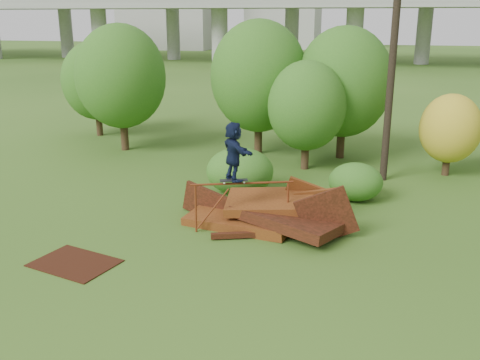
% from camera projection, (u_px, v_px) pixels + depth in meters
% --- Properties ---
extents(ground, '(240.00, 240.00, 0.00)m').
position_uv_depth(ground, '(251.00, 261.00, 14.11)').
color(ground, '#2D5116').
rests_on(ground, ground).
extents(scrap_pile, '(5.83, 3.18, 1.94)m').
position_uv_depth(scrap_pile, '(267.00, 213.00, 16.43)').
color(scrap_pile, '#4B1F0D').
rests_on(scrap_pile, ground).
extents(grind_rail, '(2.91, 1.12, 1.51)m').
position_uv_depth(grind_rail, '(242.00, 194.00, 15.88)').
color(grind_rail, '#65260F').
rests_on(grind_rail, ground).
extents(skateboard, '(0.85, 0.49, 0.09)m').
position_uv_depth(skateboard, '(234.00, 180.00, 15.72)').
color(skateboard, black).
rests_on(skateboard, grind_rail).
extents(skater, '(1.41, 1.57, 1.73)m').
position_uv_depth(skater, '(234.00, 151.00, 15.46)').
color(skater, '#101935').
rests_on(skater, skateboard).
extents(flat_plate, '(2.41, 1.98, 0.03)m').
position_uv_depth(flat_plate, '(75.00, 263.00, 13.98)').
color(flat_plate, black).
rests_on(flat_plate, ground).
extents(tree_0, '(4.22, 4.22, 5.95)m').
position_uv_depth(tree_0, '(121.00, 77.00, 24.97)').
color(tree_0, black).
rests_on(tree_0, ground).
extents(tree_1, '(4.41, 4.41, 6.14)m').
position_uv_depth(tree_1, '(259.00, 76.00, 24.27)').
color(tree_1, black).
rests_on(tree_1, ground).
extents(tree_2, '(3.23, 3.23, 4.55)m').
position_uv_depth(tree_2, '(307.00, 106.00, 21.95)').
color(tree_2, black).
rests_on(tree_2, ground).
extents(tree_3, '(4.23, 4.23, 5.87)m').
position_uv_depth(tree_3, '(344.00, 82.00, 23.55)').
color(tree_3, black).
rests_on(tree_3, ground).
extents(tree_4, '(2.40, 2.40, 3.32)m').
position_uv_depth(tree_4, '(450.00, 129.00, 21.27)').
color(tree_4, black).
rests_on(tree_4, ground).
extents(tree_6, '(3.60, 3.60, 5.03)m').
position_uv_depth(tree_6, '(96.00, 81.00, 28.31)').
color(tree_6, black).
rests_on(tree_6, ground).
extents(shrub_left, '(2.45, 2.26, 1.70)m').
position_uv_depth(shrub_left, '(240.00, 171.00, 19.31)').
color(shrub_left, '#1D5015').
rests_on(shrub_left, ground).
extents(shrub_right, '(1.88, 1.73, 1.34)m').
position_uv_depth(shrub_right, '(356.00, 182.00, 18.68)').
color(shrub_right, '#1D5015').
rests_on(shrub_right, ground).
extents(utility_pole, '(1.40, 0.28, 11.10)m').
position_uv_depth(utility_pole, '(395.00, 33.00, 19.56)').
color(utility_pole, black).
rests_on(utility_pole, ground).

